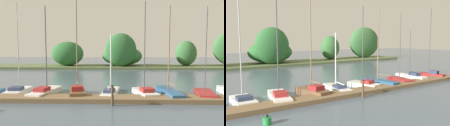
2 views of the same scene
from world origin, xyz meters
The scene contains 13 objects.
dock_pier centered at (0.00, 12.41, 0.17)m, with size 30.92×1.80×0.35m.
far_shore centered at (5.47, 38.15, 2.57)m, with size 61.29×8.00×7.50m.
sailboat_2 centered at (-8.24, 14.70, 0.33)m, with size 1.46×3.38×8.08m.
sailboat_3 centered at (-5.61, 14.27, 0.35)m, with size 2.00×4.44×7.76m.
sailboat_4 centered at (-2.78, 14.01, 0.43)m, with size 1.93×3.73×8.17m.
sailboat_5 centered at (0.06, 14.58, 0.30)m, with size 1.66×4.37×5.39m.
sailboat_6 centered at (3.04, 14.20, 0.36)m, with size 2.10×3.64×8.06m.
sailboat_7 centered at (5.09, 14.22, 0.39)m, with size 1.57×4.56×7.70m.
sailboat_8 centered at (8.02, 13.88, 0.31)m, with size 1.97×3.50×7.52m.
sailboat_9 centered at (10.56, 14.46, 0.36)m, with size 1.16×4.23×5.83m.
sailboat_10 centered at (13.57, 13.90, 0.44)m, with size 1.72×3.58×8.55m.
mooring_piling_1 centered at (0.32, 11.08, 0.75)m, with size 0.22×0.22×1.49m.
channel_buoy_0 centered at (-8.02, 9.55, 0.23)m, with size 0.47×0.47×0.60m.
Camera 2 is at (-11.73, -3.07, 4.83)m, focal length 36.86 mm.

